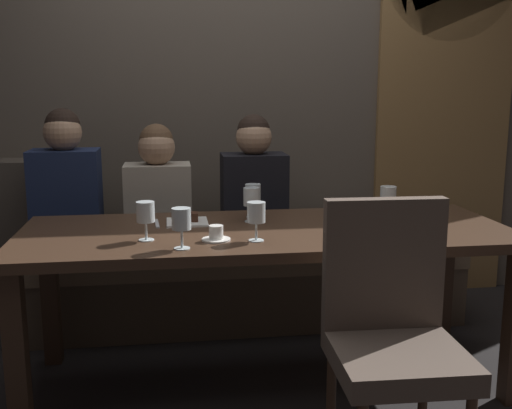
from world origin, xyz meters
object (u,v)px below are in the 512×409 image
at_px(wine_glass_end_right, 256,213).
at_px(wine_glass_center_back, 145,213).
at_px(diner_far_end, 254,187).
at_px(wine_glass_near_left, 251,198).
at_px(wine_glass_far_right, 388,197).
at_px(dining_table, 267,247).
at_px(dessert_plate, 188,220).
at_px(wine_glass_far_left, 253,194).
at_px(espresso_cup, 216,234).
at_px(wine_glass_center_front, 181,221).
at_px(diner_redhead, 66,188).
at_px(banquette_bench, 247,287).
at_px(chair_near_side, 392,322).
at_px(fork_on_table, 157,224).
at_px(diner_bearded, 158,193).

height_order(wine_glass_end_right, wine_glass_center_back, same).
height_order(diner_far_end, wine_glass_near_left, diner_far_end).
distance_m(diner_far_end, wine_glass_far_right, 0.83).
xyz_separation_m(dining_table, dessert_plate, (-0.35, 0.16, 0.10)).
height_order(dining_table, wine_glass_near_left, wine_glass_near_left).
height_order(dining_table, wine_glass_far_left, wine_glass_far_left).
distance_m(dining_table, wine_glass_far_right, 0.64).
relative_size(wine_glass_center_back, espresso_cup, 1.37).
bearing_deg(wine_glass_center_back, dining_table, 15.18).
bearing_deg(wine_glass_center_front, wine_glass_end_right, 15.14).
xyz_separation_m(dining_table, wine_glass_center_front, (-0.39, -0.30, 0.20)).
bearing_deg(diner_redhead, wine_glass_center_front, -59.14).
height_order(wine_glass_center_front, wine_glass_center_back, same).
relative_size(wine_glass_center_front, dessert_plate, 0.86).
bearing_deg(wine_glass_center_back, dessert_plate, 58.98).
distance_m(dining_table, banquette_bench, 0.82).
bearing_deg(wine_glass_far_right, chair_near_side, -108.58).
relative_size(wine_glass_center_front, wine_glass_far_left, 1.00).
bearing_deg(fork_on_table, chair_near_side, -50.74).
bearing_deg(fork_on_table, banquette_bench, 44.01).
distance_m(banquette_bench, wine_glass_near_left, 0.84).
relative_size(chair_near_side, diner_far_end, 1.27).
height_order(wine_glass_near_left, wine_glass_far_left, same).
xyz_separation_m(chair_near_side, diner_far_end, (-0.29, 1.42, 0.25)).
distance_m(dining_table, diner_far_end, 0.72).
xyz_separation_m(chair_near_side, wine_glass_near_left, (-0.38, 0.87, 0.30)).
xyz_separation_m(diner_bearded, diner_far_end, (0.53, -0.01, 0.02)).
bearing_deg(dessert_plate, dining_table, -24.44).
relative_size(wine_glass_center_front, fork_on_table, 0.96).
bearing_deg(banquette_bench, wine_glass_center_back, -122.18).
xyz_separation_m(wine_glass_center_front, espresso_cup, (0.14, 0.11, -0.09)).
bearing_deg(espresso_cup, dining_table, 37.50).
relative_size(wine_glass_end_right, wine_glass_near_left, 1.00).
relative_size(wine_glass_near_left, wine_glass_far_left, 1.00).
relative_size(chair_near_side, wine_glass_end_right, 5.98).
bearing_deg(fork_on_table, diner_bearded, 86.46).
xyz_separation_m(diner_bearded, wine_glass_near_left, (0.44, -0.56, 0.07)).
height_order(wine_glass_center_back, dessert_plate, wine_glass_center_back).
bearing_deg(fork_on_table, wine_glass_far_left, 7.01).
bearing_deg(wine_glass_far_right, wine_glass_far_left, 166.00).
xyz_separation_m(diner_bearded, wine_glass_far_right, (1.09, -0.62, 0.06)).
distance_m(chair_near_side, wine_glass_center_front, 0.88).
xyz_separation_m(diner_redhead, wine_glass_near_left, (0.93, -0.55, 0.02)).
xyz_separation_m(dining_table, wine_glass_far_right, (0.60, 0.09, 0.20)).
height_order(banquette_bench, wine_glass_near_left, wine_glass_near_left).
height_order(diner_redhead, fork_on_table, diner_redhead).
distance_m(dining_table, espresso_cup, 0.33).
distance_m(wine_glass_near_left, wine_glass_far_left, 0.10).
relative_size(diner_far_end, wine_glass_far_right, 4.70).
height_order(wine_glass_far_right, dessert_plate, wine_glass_far_right).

